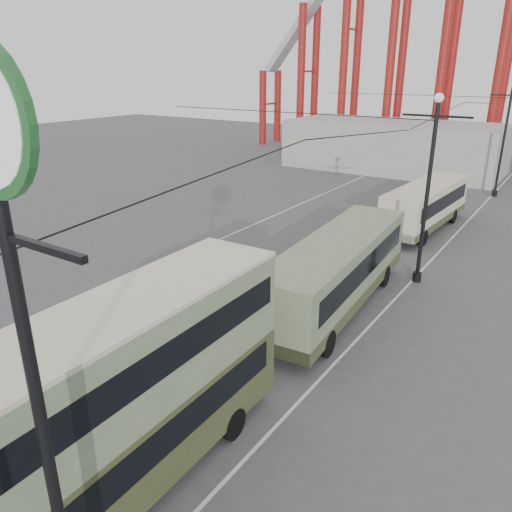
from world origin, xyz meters
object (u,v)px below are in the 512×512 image
Objects in this scene: lamp_post_near at (12,267)px; pedestrian at (220,360)px; double_decker_bus at (130,389)px; single_decker_green at (337,270)px; single_decker_cream at (426,205)px.

lamp_post_near is 11.27m from pedestrian.
lamp_post_near is 6.14× the size of pedestrian.
double_decker_bus reaches higher than single_decker_green.
double_decker_bus is at bearing -85.85° from single_decker_cream.
pedestrian is (-0.99, 4.80, -2.08)m from double_decker_bus.
single_decker_cream reaches higher than pedestrian.
single_decker_green reaches higher than pedestrian.
double_decker_bus reaches higher than pedestrian.
single_decker_cream is at bearing 94.44° from lamp_post_near.
lamp_post_near reaches higher than single_decker_green.
single_decker_cream is 21.76m from pedestrian.
double_decker_bus is (-2.08, 3.50, -4.90)m from lamp_post_near.
lamp_post_near is 1.09× the size of double_decker_bus.
pedestrian is at bearing 110.29° from lamp_post_near.
double_decker_bus is 5.32m from pedestrian.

